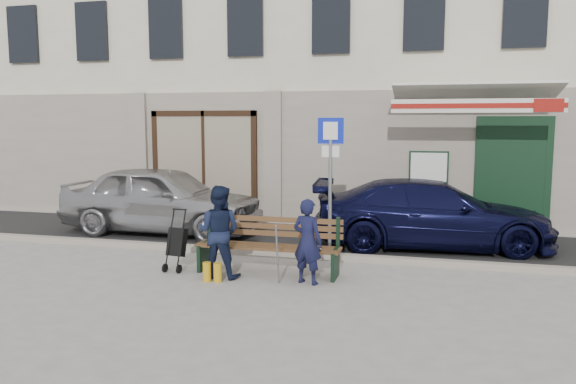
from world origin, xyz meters
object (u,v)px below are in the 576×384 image
(car_silver, at_px, (162,199))
(car_navy, at_px, (432,214))
(woman, at_px, (219,232))
(parking_sign, at_px, (330,164))
(bench, at_px, (265,246))
(man, at_px, (308,241))
(stroller, at_px, (177,243))

(car_silver, bearing_deg, car_navy, -88.73)
(car_silver, relative_size, woman, 3.03)
(car_silver, distance_m, parking_sign, 4.25)
(bench, distance_m, man, 0.91)
(parking_sign, bearing_deg, car_silver, 158.83)
(car_silver, relative_size, bench, 1.87)
(bench, xyz_separation_m, man, (0.80, -0.40, 0.20))
(bench, xyz_separation_m, stroller, (-1.50, -0.17, -0.00))
(woman, distance_m, stroller, 0.93)
(car_silver, distance_m, stroller, 3.31)
(car_silver, distance_m, woman, 3.97)
(bench, bearing_deg, man, -26.50)
(car_silver, xyz_separation_m, woman, (2.54, -3.05, -0.02))
(parking_sign, bearing_deg, bench, -122.80)
(car_silver, bearing_deg, stroller, -147.74)
(parking_sign, bearing_deg, man, -95.66)
(man, relative_size, stroller, 1.29)
(stroller, bearing_deg, car_navy, 41.45)
(woman, bearing_deg, man, -178.78)
(car_silver, height_order, car_navy, car_silver)
(car_navy, height_order, man, car_navy)
(car_navy, distance_m, man, 3.57)
(parking_sign, bearing_deg, woman, -132.34)
(car_navy, bearing_deg, car_silver, 83.83)
(car_navy, bearing_deg, parking_sign, 114.69)
(parking_sign, xyz_separation_m, man, (0.00, -1.95, -1.04))
(woman, bearing_deg, car_silver, -48.89)
(car_navy, height_order, bench, car_navy)
(car_navy, distance_m, woman, 4.49)
(man, distance_m, woman, 1.45)
(stroller, bearing_deg, car_silver, 128.20)
(bench, relative_size, woman, 1.62)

